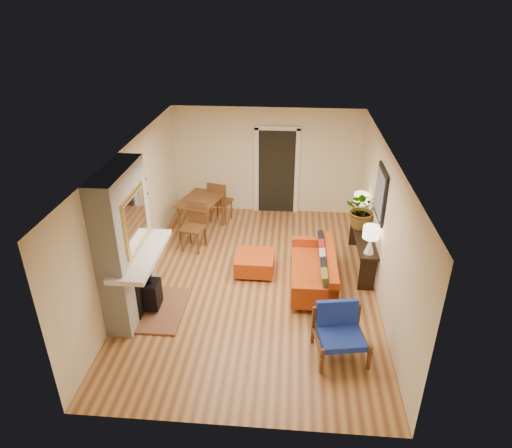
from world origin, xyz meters
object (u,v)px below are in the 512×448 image
object	(u,v)px
sofa	(317,270)
lamp_far	(361,202)
houseplant	(363,209)
dining_table	(204,206)
lamp_near	(371,237)
console_table	(363,241)
ottoman	(255,262)
blue_chair	(339,328)

from	to	relation	value
sofa	lamp_far	distance (m)	1.92
houseplant	sofa	bearing A→B (deg)	-131.23
dining_table	lamp_far	xyz separation A→B (m)	(3.38, -0.34, 0.38)
sofa	lamp_near	xyz separation A→B (m)	(0.92, 0.02, 0.74)
console_table	lamp_near	bearing A→B (deg)	-90.00
ottoman	blue_chair	distance (m)	2.57
houseplant	console_table	bearing A→B (deg)	-88.03
ottoman	console_table	bearing A→B (deg)	10.98
blue_chair	houseplant	size ratio (longest dim) A/B	1.08
console_table	lamp_far	world-z (taller)	lamp_far
dining_table	console_table	xyz separation A→B (m)	(3.38, -1.11, -0.10)
ottoman	console_table	world-z (taller)	console_table
dining_table	lamp_far	world-z (taller)	lamp_far
console_table	lamp_near	size ratio (longest dim) A/B	3.43
console_table	lamp_far	xyz separation A→B (m)	(0.00, 0.77, 0.49)
ottoman	lamp_far	world-z (taller)	lamp_far
blue_chair	houseplant	world-z (taller)	houseplant
lamp_near	console_table	bearing A→B (deg)	90.00
blue_chair	lamp_near	size ratio (longest dim) A/B	1.61
console_table	houseplant	distance (m)	0.62
blue_chair	lamp_far	distance (m)	3.40
blue_chair	dining_table	size ratio (longest dim) A/B	0.44
ottoman	console_table	distance (m)	2.18
ottoman	lamp_near	size ratio (longest dim) A/B	1.39
sofa	dining_table	xyz separation A→B (m)	(-2.46, 1.85, 0.36)
ottoman	houseplant	size ratio (longest dim) A/B	0.94
ottoman	dining_table	distance (m)	2.03
lamp_far	console_table	bearing A→B (deg)	-90.00
dining_table	lamp_near	bearing A→B (deg)	-28.52
dining_table	houseplant	size ratio (longest dim) A/B	2.46
dining_table	ottoman	bearing A→B (deg)	-50.13
ottoman	houseplant	bearing A→B (deg)	18.45
lamp_far	houseplant	size ratio (longest dim) A/B	0.68
sofa	lamp_far	size ratio (longest dim) A/B	3.45
lamp_near	houseplant	distance (m)	1.02
blue_chair	houseplant	distance (m)	2.95
blue_chair	dining_table	distance (m)	4.54
sofa	ottoman	world-z (taller)	sofa
ottoman	lamp_near	xyz separation A→B (m)	(2.11, -0.32, 0.85)
dining_table	houseplant	xyz separation A→B (m)	(3.37, -0.82, 0.45)
blue_chair	console_table	distance (m)	2.59
ottoman	blue_chair	bearing A→B (deg)	-55.03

